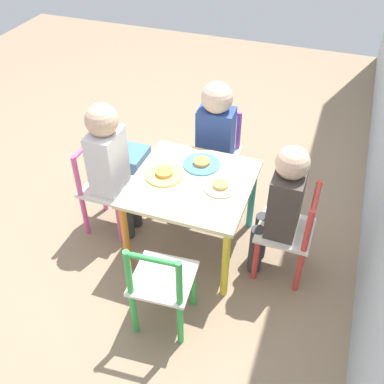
{
  "coord_description": "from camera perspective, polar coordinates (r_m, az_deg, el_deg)",
  "views": [
    {
      "loc": [
        1.61,
        0.57,
        1.79
      ],
      "look_at": [
        0.0,
        0.0,
        0.37
      ],
      "focal_mm": 42.0,
      "sensor_mm": 36.0,
      "label": 1
    }
  ],
  "objects": [
    {
      "name": "ground_plane",
      "position": [
        2.48,
        0.0,
        -6.69
      ],
      "size": [
        6.0,
        6.0,
        0.0
      ],
      "primitive_type": "plane",
      "color": "#8C755B"
    },
    {
      "name": "kids_table",
      "position": [
        2.22,
        0.0,
        0.03
      ],
      "size": [
        0.58,
        0.58,
        0.44
      ],
      "color": "beige",
      "rests_on": "ground_plane"
    },
    {
      "name": "chair_purple",
      "position": [
        2.68,
        3.13,
        4.6
      ],
      "size": [
        0.27,
        0.27,
        0.52
      ],
      "rotation": [
        0.0,
        0.0,
        -4.67
      ],
      "color": "silver",
      "rests_on": "ground_plane"
    },
    {
      "name": "chair_red",
      "position": [
        2.22,
        12.26,
        -5.2
      ],
      "size": [
        0.26,
        0.26,
        0.52
      ],
      "rotation": [
        0.0,
        0.0,
        -0.01
      ],
      "color": "silver",
      "rests_on": "ground_plane"
    },
    {
      "name": "chair_pink",
      "position": [
        2.47,
        -11.02,
        0.37
      ],
      "size": [
        0.26,
        0.26,
        0.52
      ],
      "rotation": [
        0.0,
        0.0,
        -3.14
      ],
      "color": "silver",
      "rests_on": "ground_plane"
    },
    {
      "name": "chair_green",
      "position": [
        1.97,
        -3.89,
        -11.7
      ],
      "size": [
        0.28,
        0.28,
        0.52
      ],
      "rotation": [
        0.0,
        0.0,
        -1.49
      ],
      "color": "silver",
      "rests_on": "ground_plane"
    },
    {
      "name": "child_left",
      "position": [
        2.52,
        2.95,
        7.58
      ],
      "size": [
        0.22,
        0.21,
        0.75
      ],
      "rotation": [
        0.0,
        0.0,
        -4.67
      ],
      "color": "#4C608E",
      "rests_on": "ground_plane"
    },
    {
      "name": "child_back",
      "position": [
        2.11,
        11.31,
        -1.29
      ],
      "size": [
        0.2,
        0.21,
        0.74
      ],
      "rotation": [
        0.0,
        0.0,
        -0.01
      ],
      "color": "#38383D",
      "rests_on": "ground_plane"
    },
    {
      "name": "child_front",
      "position": [
        2.32,
        -10.35,
        4.03
      ],
      "size": [
        0.2,
        0.22,
        0.78
      ],
      "rotation": [
        0.0,
        0.0,
        -3.14
      ],
      "color": "#38383D",
      "rests_on": "ground_plane"
    },
    {
      "name": "plate_left",
      "position": [
        2.29,
        1.22,
        3.64
      ],
      "size": [
        0.19,
        0.19,
        0.03
      ],
      "color": "#4C9EE0",
      "rests_on": "kids_table"
    },
    {
      "name": "plate_back",
      "position": [
        2.14,
        3.66,
        0.71
      ],
      "size": [
        0.17,
        0.17,
        0.03
      ],
      "color": "white",
      "rests_on": "kids_table"
    },
    {
      "name": "plate_front",
      "position": [
        2.22,
        -3.54,
        2.29
      ],
      "size": [
        0.19,
        0.19,
        0.03
      ],
      "color": "#EADB66",
      "rests_on": "kids_table"
    },
    {
      "name": "storage_bin",
      "position": [
        3.02,
        -8.48,
        4.19
      ],
      "size": [
        0.23,
        0.28,
        0.13
      ],
      "color": "#4C7FB7",
      "rests_on": "ground_plane"
    }
  ]
}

